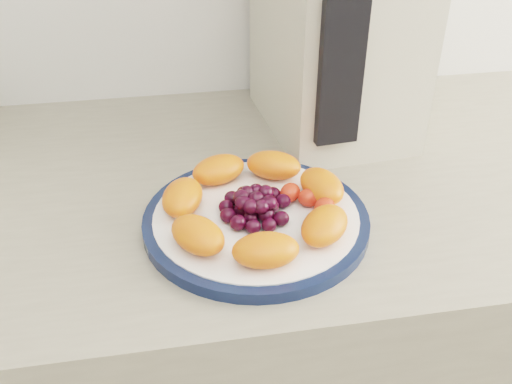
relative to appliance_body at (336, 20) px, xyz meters
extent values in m
cylinder|color=#101C3B|center=(-0.17, -0.26, -0.16)|extent=(0.28, 0.28, 0.01)
cylinder|color=white|center=(-0.17, -0.26, -0.16)|extent=(0.25, 0.25, 0.02)
cube|color=#B7B29E|center=(0.00, 0.00, 0.00)|extent=(0.22, 0.29, 0.34)
cube|color=black|center=(-0.04, -0.15, 0.00)|extent=(0.06, 0.03, 0.26)
ellipsoid|color=#F75118|center=(-0.08, -0.23, -0.14)|extent=(0.07, 0.08, 0.04)
ellipsoid|color=#F75118|center=(-0.13, -0.17, -0.14)|extent=(0.09, 0.08, 0.04)
ellipsoid|color=#F75118|center=(-0.20, -0.17, -0.14)|extent=(0.09, 0.07, 0.04)
ellipsoid|color=#F75118|center=(-0.25, -0.23, -0.14)|extent=(0.07, 0.09, 0.04)
ellipsoid|color=#F75118|center=(-0.24, -0.31, -0.14)|extent=(0.08, 0.09, 0.04)
ellipsoid|color=#F75118|center=(-0.17, -0.35, -0.14)|extent=(0.08, 0.05, 0.04)
ellipsoid|color=#F75118|center=(-0.10, -0.32, -0.14)|extent=(0.09, 0.09, 0.04)
ellipsoid|color=black|center=(-0.17, -0.26, -0.15)|extent=(0.02, 0.02, 0.02)
ellipsoid|color=black|center=(-0.15, -0.26, -0.15)|extent=(0.02, 0.02, 0.02)
ellipsoid|color=black|center=(-0.16, -0.24, -0.15)|extent=(0.02, 0.02, 0.02)
ellipsoid|color=black|center=(-0.18, -0.24, -0.15)|extent=(0.02, 0.02, 0.02)
ellipsoid|color=black|center=(-0.18, -0.26, -0.15)|extent=(0.02, 0.02, 0.02)
ellipsoid|color=black|center=(-0.18, -0.27, -0.15)|extent=(0.02, 0.02, 0.02)
ellipsoid|color=black|center=(-0.16, -0.27, -0.15)|extent=(0.02, 0.02, 0.02)
ellipsoid|color=black|center=(-0.13, -0.25, -0.15)|extent=(0.02, 0.02, 0.02)
ellipsoid|color=black|center=(-0.14, -0.23, -0.15)|extent=(0.02, 0.02, 0.02)
ellipsoid|color=black|center=(-0.16, -0.22, -0.15)|extent=(0.02, 0.02, 0.02)
ellipsoid|color=black|center=(-0.18, -0.22, -0.15)|extent=(0.02, 0.02, 0.02)
ellipsoid|color=black|center=(-0.19, -0.23, -0.15)|extent=(0.02, 0.02, 0.02)
ellipsoid|color=black|center=(-0.20, -0.25, -0.15)|extent=(0.02, 0.02, 0.02)
ellipsoid|color=black|center=(-0.20, -0.27, -0.15)|extent=(0.02, 0.02, 0.02)
ellipsoid|color=black|center=(-0.19, -0.28, -0.15)|extent=(0.02, 0.02, 0.02)
ellipsoid|color=black|center=(-0.18, -0.29, -0.15)|extent=(0.02, 0.02, 0.02)
ellipsoid|color=black|center=(-0.16, -0.29, -0.15)|extent=(0.02, 0.02, 0.02)
ellipsoid|color=black|center=(-0.14, -0.28, -0.15)|extent=(0.02, 0.02, 0.02)
ellipsoid|color=black|center=(-0.17, -0.26, -0.13)|extent=(0.02, 0.02, 0.02)
ellipsoid|color=black|center=(-0.15, -0.25, -0.13)|extent=(0.02, 0.02, 0.02)
ellipsoid|color=black|center=(-0.16, -0.24, -0.13)|extent=(0.02, 0.02, 0.02)
ellipsoid|color=black|center=(-0.17, -0.24, -0.13)|extent=(0.02, 0.02, 0.02)
ellipsoid|color=black|center=(-0.18, -0.25, -0.13)|extent=(0.02, 0.02, 0.02)
ellipsoid|color=black|center=(-0.18, -0.26, -0.13)|extent=(0.02, 0.02, 0.02)
ellipsoid|color=black|center=(-0.17, -0.27, -0.13)|extent=(0.02, 0.02, 0.02)
ellipsoid|color=black|center=(-0.16, -0.27, -0.13)|extent=(0.02, 0.02, 0.02)
ellipsoid|color=black|center=(-0.15, -0.27, -0.13)|extent=(0.02, 0.02, 0.02)
ellipsoid|color=red|center=(-0.10, -0.25, -0.14)|extent=(0.03, 0.03, 0.02)
ellipsoid|color=red|center=(-0.07, -0.24, -0.14)|extent=(0.03, 0.03, 0.02)
ellipsoid|color=red|center=(-0.08, -0.27, -0.14)|extent=(0.04, 0.04, 0.02)
ellipsoid|color=red|center=(-0.12, -0.23, -0.14)|extent=(0.04, 0.04, 0.02)
camera|label=1|loc=(-0.26, -0.82, 0.26)|focal=40.00mm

